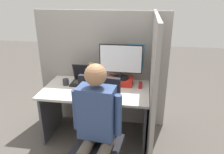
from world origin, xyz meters
TOP-DOWN VIEW (x-y plane):
  - ground_plane at (0.00, 0.00)m, footprint 12.00×12.00m
  - cubicle_panel_back at (0.00, 0.79)m, footprint 1.86×0.05m
  - cubicle_panel_right at (0.71, 0.31)m, footprint 0.04×1.42m
  - desk at (0.00, 0.38)m, footprint 1.36×0.77m
  - paper_box at (0.29, 0.58)m, footprint 0.33×0.23m
  - monitor at (0.29, 0.59)m, footprint 0.56×0.22m
  - laptop at (-0.21, 0.54)m, footprint 0.31×0.25m
  - mouse at (0.01, 0.34)m, footprint 0.07×0.04m
  - stapler at (0.56, 0.53)m, footprint 0.04×0.13m
  - carrot_toy at (0.11, 0.13)m, footprint 0.04×0.13m
  - office_chair at (0.17, -0.28)m, footprint 0.53×0.58m
  - person at (0.19, -0.45)m, footprint 0.48×0.45m
  - pen_cup at (-0.42, 0.44)m, footprint 0.08×0.08m

SIDE VIEW (x-z plane):
  - ground_plane at x=0.00m, z-range 0.00..0.00m
  - desk at x=0.00m, z-range 0.18..0.90m
  - office_chair at x=0.17m, z-range 0.00..1.10m
  - mouse at x=0.01m, z-range 0.72..0.75m
  - carrot_toy at x=0.11m, z-range 0.72..0.76m
  - stapler at x=0.56m, z-range 0.72..0.77m
  - paper_box at x=0.29m, z-range 0.72..0.80m
  - pen_cup at x=-0.42m, z-range 0.72..0.80m
  - person at x=0.19m, z-range 0.11..1.42m
  - laptop at x=-0.21m, z-range 0.64..0.90m
  - cubicle_panel_right at x=0.71m, z-range 0.00..1.66m
  - cubicle_panel_back at x=0.00m, z-range 0.00..1.66m
  - monitor at x=0.29m, z-range 0.81..1.27m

